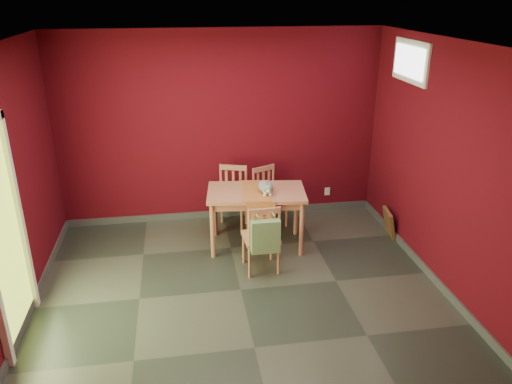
{
  "coord_description": "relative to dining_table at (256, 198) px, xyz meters",
  "views": [
    {
      "loc": [
        -0.6,
        -4.78,
        3.17
      ],
      "look_at": [
        0.25,
        0.45,
        1.0
      ],
      "focal_mm": 35.0,
      "sensor_mm": 36.0,
      "label": 1
    }
  ],
  "objects": [
    {
      "name": "ground",
      "position": [
        -0.35,
        -1.03,
        -0.68
      ],
      "size": [
        4.5,
        4.5,
        0.0
      ],
      "primitive_type": "plane",
      "color": "#2D342D",
      "rests_on": "ground"
    },
    {
      "name": "room_shell",
      "position": [
        -0.35,
        -1.03,
        -0.63
      ],
      "size": [
        4.5,
        4.5,
        4.5
      ],
      "color": "#4D0811",
      "rests_on": "ground"
    },
    {
      "name": "doorway",
      "position": [
        -2.58,
        -1.43,
        0.45
      ],
      "size": [
        0.06,
        1.01,
        2.13
      ],
      "color": "#B7D838",
      "rests_on": "ground"
    },
    {
      "name": "window",
      "position": [
        1.88,
        -0.03,
        1.67
      ],
      "size": [
        0.05,
        0.9,
        0.5
      ],
      "color": "white",
      "rests_on": "room_shell"
    },
    {
      "name": "outlet_plate",
      "position": [
        1.25,
        0.96,
        -0.38
      ],
      "size": [
        0.08,
        0.02,
        0.12
      ],
      "primitive_type": "cube",
      "color": "silver",
      "rests_on": "room_shell"
    },
    {
      "name": "dining_table",
      "position": [
        0.0,
        0.0,
        0.0
      ],
      "size": [
        1.32,
        0.87,
        0.77
      ],
      "color": "#B56E54",
      "rests_on": "ground"
    },
    {
      "name": "table_runner",
      "position": [
        -0.0,
        -0.12,
        0.04
      ],
      "size": [
        0.44,
        0.77,
        0.37
      ],
      "color": "#AE5E2D",
      "rests_on": "dining_table"
    },
    {
      "name": "chair_far_left",
      "position": [
        -0.25,
        0.57,
        -0.22
      ],
      "size": [
        0.53,
        0.53,
        0.9
      ],
      "color": "#B56E54",
      "rests_on": "ground"
    },
    {
      "name": "chair_far_right",
      "position": [
        0.27,
        0.6,
        -0.24
      ],
      "size": [
        0.52,
        0.52,
        0.85
      ],
      "color": "#B56E54",
      "rests_on": "ground"
    },
    {
      "name": "chair_near",
      "position": [
        -0.04,
        -0.64,
        -0.23
      ],
      "size": [
        0.43,
        0.43,
        0.88
      ],
      "color": "#B56E54",
      "rests_on": "ground"
    },
    {
      "name": "tote_bag",
      "position": [
        -0.03,
        -0.86,
        -0.12
      ],
      "size": [
        0.33,
        0.19,
        0.46
      ],
      "color": "#688E5B",
      "rests_on": "chair_near"
    },
    {
      "name": "cat",
      "position": [
        0.11,
        -0.04,
        0.19
      ],
      "size": [
        0.22,
        0.39,
        0.19
      ],
      "primitive_type": null,
      "rotation": [
        0.0,
        0.0,
        -0.07
      ],
      "color": "slate",
      "rests_on": "table_runner"
    },
    {
      "name": "picture_frame",
      "position": [
        1.84,
        -0.02,
        -0.49
      ],
      "size": [
        0.17,
        0.38,
        0.37
      ],
      "color": "brown",
      "rests_on": "ground"
    }
  ]
}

